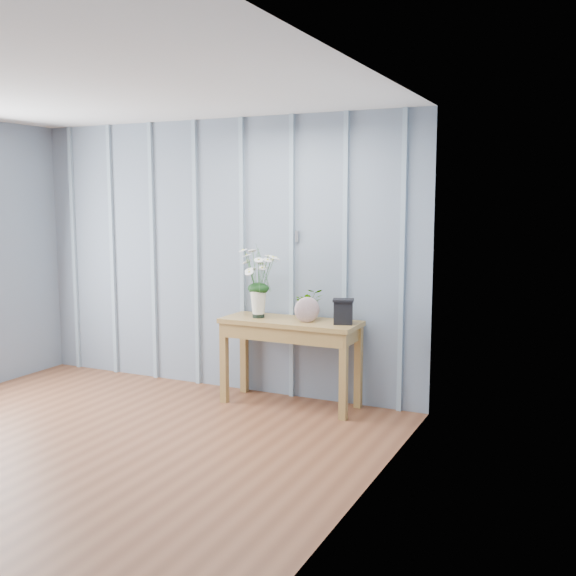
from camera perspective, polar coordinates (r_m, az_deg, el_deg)
The scene contains 7 objects.
ground at distance 4.85m, azimuth -19.88°, elevation -14.38°, with size 4.50×4.50×0.00m, color brown.
room_shell at distance 5.20m, azimuth -13.64°, elevation 9.68°, with size 4.00×4.50×2.50m.
sideboard at distance 5.78m, azimuth 0.21°, elevation -3.82°, with size 1.20×0.45×0.75m.
daisy_vase at distance 5.81m, azimuth -2.53°, elevation 1.52°, with size 0.47×0.36×0.66m.
spider_plant at distance 5.76m, azimuth 1.81°, elevation -1.35°, with size 0.24×0.21×0.27m, color black.
felt_disc_vessel at distance 5.61m, azimuth 1.62°, elevation -1.85°, with size 0.22×0.06×0.22m, color #895362.
carved_box at distance 5.56m, azimuth 4.69°, elevation -1.98°, with size 0.20×0.18×0.21m.
Camera 1 is at (3.25, -3.14, 1.78)m, focal length 42.00 mm.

